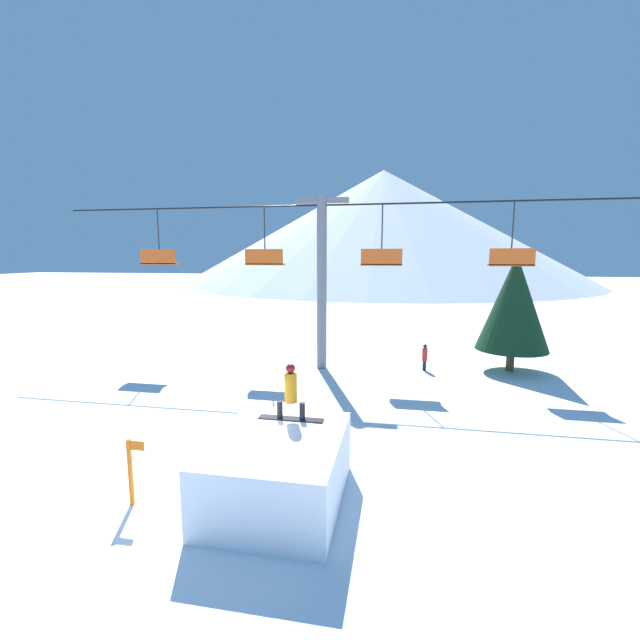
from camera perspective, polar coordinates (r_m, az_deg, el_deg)
ground_plane at (r=10.36m, az=-13.88°, el=-22.00°), size 220.00×220.00×0.00m
mountain_ridge at (r=85.35m, az=8.34°, el=12.12°), size 75.67×75.67×21.30m
snow_ramp at (r=9.68m, az=-5.53°, el=-19.19°), size 2.66×3.42×1.45m
snowboarder at (r=10.04m, az=-3.92°, el=-9.64°), size 1.54×0.29×1.34m
chairlift at (r=19.55m, az=0.23°, el=6.90°), size 25.28×0.45×7.85m
pine_tree_near at (r=21.03m, az=24.45°, el=2.12°), size 3.15×3.15×5.32m
trail_marker at (r=10.30m, az=-23.90°, el=-17.79°), size 0.41×0.10×1.45m
distant_skier at (r=20.22m, az=13.79°, el=-4.72°), size 0.24×0.24×1.23m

